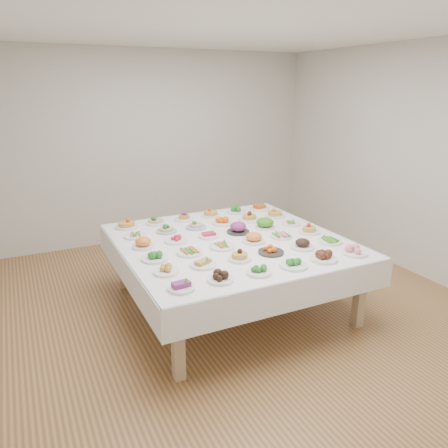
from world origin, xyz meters
name	(u,v)px	position (x,y,z in m)	size (l,w,h in m)	color
room_envelope	(228,133)	(0.00, 0.00, 1.83)	(5.02, 5.02, 2.81)	#A27443
display_table	(230,246)	(-0.01, -0.07, 0.69)	(2.25, 2.25, 0.75)	white
dish_0	(181,285)	(-0.87, -0.94, 0.79)	(0.21, 0.21, 0.09)	white
dish_1	(220,276)	(-0.53, -0.93, 0.79)	(0.21, 0.21, 0.10)	white
dish_2	(259,270)	(-0.17, -0.94, 0.78)	(0.22, 0.22, 0.09)	white
dish_3	(294,263)	(0.17, -0.94, 0.79)	(0.25, 0.25, 0.09)	white
dish_4	(324,255)	(0.51, -0.94, 0.80)	(0.25, 0.25, 0.11)	white
dish_5	(355,249)	(0.87, -0.95, 0.80)	(0.24, 0.24, 0.11)	white
dish_6	(166,269)	(-0.88, -0.58, 0.79)	(0.22, 0.22, 0.09)	white
dish_7	(203,263)	(-0.54, -0.58, 0.78)	(0.23, 0.23, 0.09)	white
dish_8	(239,255)	(-0.18, -0.60, 0.80)	(0.21, 0.21, 0.12)	white
dish_9	(271,249)	(0.17, -0.58, 0.79)	(0.24, 0.24, 0.10)	#2C2A27
dish_10	(303,243)	(0.52, -0.60, 0.81)	(0.23, 0.23, 0.12)	white
dish_11	(330,240)	(0.87, -0.58, 0.78)	(0.24, 0.24, 0.06)	white
dish_12	(155,255)	(-0.87, -0.25, 0.80)	(0.25, 0.25, 0.11)	white
dish_13	(190,251)	(-0.53, -0.25, 0.78)	(0.25, 0.25, 0.06)	white
dish_14	(222,245)	(-0.18, -0.24, 0.77)	(0.25, 0.25, 0.06)	white
dish_15	(254,237)	(0.17, -0.24, 0.81)	(0.23, 0.23, 0.13)	white
dish_16	(281,235)	(0.51, -0.23, 0.78)	(0.23, 0.23, 0.06)	white
dish_17	(309,228)	(0.86, -0.24, 0.81)	(0.22, 0.22, 0.12)	white
dish_18	(143,242)	(-0.88, 0.11, 0.81)	(0.21, 0.21, 0.12)	white
dish_19	(176,239)	(-0.53, 0.12, 0.78)	(0.23, 0.23, 0.09)	white
dish_20	(209,234)	(-0.17, 0.11, 0.78)	(0.22, 0.22, 0.09)	white
dish_21	(238,227)	(0.17, 0.10, 0.82)	(0.24, 0.24, 0.14)	#2C2A27
dish_22	(265,223)	(0.52, 0.11, 0.81)	(0.23, 0.23, 0.13)	white
dish_23	(291,223)	(0.86, 0.10, 0.77)	(0.21, 0.21, 0.05)	white
dish_24	(136,235)	(-0.87, 0.45, 0.77)	(0.24, 0.24, 0.05)	white
dish_25	(166,227)	(-0.52, 0.46, 0.81)	(0.22, 0.22, 0.13)	#4C66B2
dish_26	(196,224)	(-0.18, 0.45, 0.80)	(0.22, 0.22, 0.11)	#4C66B2
dish_27	(223,220)	(0.16, 0.46, 0.80)	(0.25, 0.25, 0.11)	white
dish_28	(249,215)	(0.50, 0.44, 0.82)	(0.25, 0.25, 0.14)	white
dish_29	(275,211)	(0.86, 0.44, 0.82)	(0.23, 0.23, 0.15)	white
dish_30	(126,222)	(-0.87, 0.81, 0.82)	(0.27, 0.26, 0.15)	white
dish_31	(156,219)	(-0.53, 0.81, 0.81)	(0.23, 0.23, 0.12)	white
dish_32	(184,216)	(-0.19, 0.80, 0.80)	(0.22, 0.22, 0.12)	white
dish_33	(211,212)	(0.16, 0.80, 0.81)	(0.23, 0.23, 0.13)	white
dish_34	(237,209)	(0.52, 0.81, 0.80)	(0.24, 0.24, 0.11)	white
dish_35	(260,207)	(0.86, 0.80, 0.79)	(0.24, 0.24, 0.10)	white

